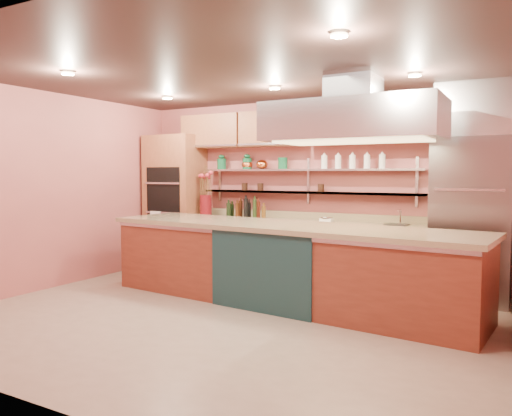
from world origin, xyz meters
The scene contains 20 objects.
floor centered at (0.00, 0.00, -0.01)m, with size 6.00×5.00×0.02m, color gray.
ceiling centered at (0.00, 0.00, 2.80)m, with size 6.00×5.00×0.02m, color black.
wall_back centered at (0.00, 2.50, 1.40)m, with size 6.00×0.04×2.80m, color #A8534F.
wall_front centered at (0.00, -2.50, 1.40)m, with size 6.00×0.04×2.80m, color #A8534F.
wall_left centered at (-3.00, 0.00, 1.40)m, with size 0.04×5.00×2.80m, color #A8534F.
oven_stack centered at (-2.45, 2.18, 1.15)m, with size 0.95×0.64×2.30m, color #945436.
refrigerator centered at (2.35, 2.14, 1.05)m, with size 0.95×0.72×2.10m, color slate.
back_counter centered at (-0.05, 2.20, 0.47)m, with size 3.84×0.64×0.93m, color tan.
wall_shelf_lower centered at (-0.05, 2.37, 1.35)m, with size 3.60×0.26×0.03m, color #B6B9BD.
wall_shelf_upper centered at (-0.05, 2.37, 1.70)m, with size 3.60×0.26×0.03m, color #B6B9BD.
upper_cabinets centered at (0.00, 2.32, 2.35)m, with size 4.60×0.36×0.55m, color #945436.
range_hood centered at (1.19, 0.86, 2.25)m, with size 2.00×1.00×0.45m, color #B6B9BD.
ceiling_downlights centered at (0.00, 0.20, 2.77)m, with size 4.00×2.80×0.02m, color #FFE5A5.
island centered at (0.29, 0.86, 0.50)m, with size 4.84×1.05×1.01m, color brown.
flower_vase centered at (-1.78, 2.15, 1.11)m, with size 0.20×0.20×0.35m, color maroon.
oil_bottle_cluster centered at (-0.97, 2.15, 1.05)m, with size 0.77×0.22×0.25m, color black.
kitchen_scale centered at (0.38, 2.15, 0.98)m, with size 0.18×0.13×0.10m, color white.
bar_faucet centered at (1.43, 2.25, 1.04)m, with size 0.03×0.03×0.21m, color silver.
copper_kettle centered at (-0.82, 2.37, 1.79)m, with size 0.19×0.19×0.15m, color #C45F2D.
green_canister centered at (-0.45, 2.37, 1.81)m, with size 0.15×0.15×0.18m, color #104B2A.
Camera 1 is at (3.02, -4.76, 1.65)m, focal length 35.00 mm.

